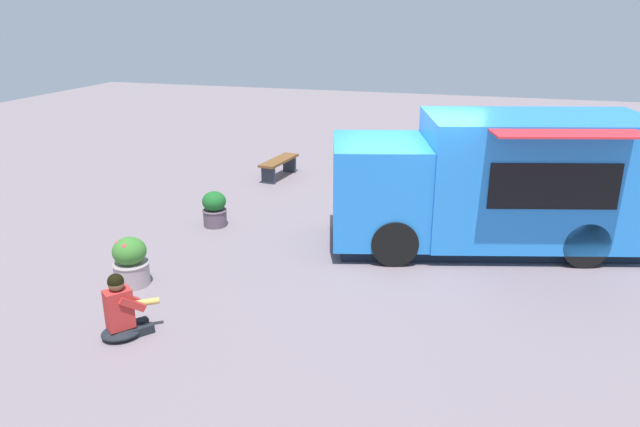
{
  "coord_description": "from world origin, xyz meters",
  "views": [
    {
      "loc": [
        -9.9,
        -1.43,
        4.0
      ],
      "look_at": [
        -0.87,
        1.26,
        0.74
      ],
      "focal_mm": 33.34,
      "sensor_mm": 36.0,
      "label": 1
    }
  ],
  "objects_px": {
    "person_customer": "(122,313)",
    "planter_flowering_near": "(214,209)",
    "planter_flowering_side": "(130,262)",
    "plaza_bench": "(279,164)",
    "food_truck": "(493,185)"
  },
  "relations": [
    {
      "from": "planter_flowering_near",
      "to": "planter_flowering_side",
      "type": "relative_size",
      "value": 0.91
    },
    {
      "from": "planter_flowering_side",
      "to": "plaza_bench",
      "type": "xyz_separation_m",
      "value": [
        6.35,
        -0.04,
        -0.02
      ]
    },
    {
      "from": "person_customer",
      "to": "planter_flowering_near",
      "type": "bearing_deg",
      "value": 9.88
    },
    {
      "from": "planter_flowering_near",
      "to": "planter_flowering_side",
      "type": "xyz_separation_m",
      "value": [
        -2.72,
        0.06,
        0.02
      ]
    },
    {
      "from": "food_truck",
      "to": "planter_flowering_side",
      "type": "relative_size",
      "value": 7.36
    },
    {
      "from": "planter_flowering_side",
      "to": "plaza_bench",
      "type": "relative_size",
      "value": 0.51
    },
    {
      "from": "person_customer",
      "to": "planter_flowering_side",
      "type": "xyz_separation_m",
      "value": [
        1.35,
        0.77,
        0.04
      ]
    },
    {
      "from": "plaza_bench",
      "to": "person_customer",
      "type": "bearing_deg",
      "value": -174.62
    },
    {
      "from": "food_truck",
      "to": "person_customer",
      "type": "xyz_separation_m",
      "value": [
        -4.56,
        4.39,
        -0.78
      ]
    },
    {
      "from": "planter_flowering_near",
      "to": "plaza_bench",
      "type": "xyz_separation_m",
      "value": [
        3.63,
        0.02,
        0.0
      ]
    },
    {
      "from": "food_truck",
      "to": "planter_flowering_side",
      "type": "bearing_deg",
      "value": 121.81
    },
    {
      "from": "planter_flowering_near",
      "to": "planter_flowering_side",
      "type": "bearing_deg",
      "value": 178.77
    },
    {
      "from": "food_truck",
      "to": "plaza_bench",
      "type": "bearing_deg",
      "value": 58.39
    },
    {
      "from": "person_customer",
      "to": "planter_flowering_side",
      "type": "distance_m",
      "value": 1.56
    },
    {
      "from": "food_truck",
      "to": "planter_flowering_side",
      "type": "xyz_separation_m",
      "value": [
        -3.2,
        5.16,
        -0.74
      ]
    }
  ]
}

